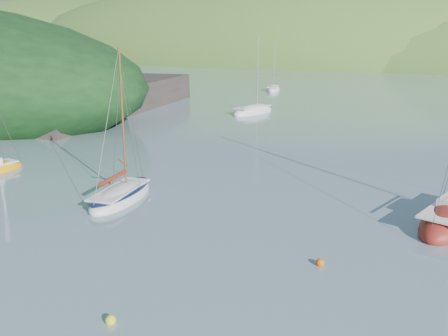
% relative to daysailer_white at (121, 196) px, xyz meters
% --- Properties ---
extents(ground, '(700.00, 700.00, 0.00)m').
position_rel_daysailer_white_xyz_m(ground, '(5.12, -7.83, -0.22)').
color(ground, slate).
rests_on(ground, ground).
extents(shoreline_hills, '(690.00, 135.00, 56.00)m').
position_rel_daysailer_white_xyz_m(shoreline_hills, '(-4.54, 164.59, -0.22)').
color(shoreline_hills, '#2F6024').
rests_on(shoreline_hills, ground).
extents(daysailer_white, '(3.33, 6.50, 9.52)m').
position_rel_daysailer_white_xyz_m(daysailer_white, '(0.00, 0.00, 0.00)').
color(daysailer_white, silver).
rests_on(daysailer_white, ground).
extents(distant_sloop_a, '(4.06, 7.38, 9.99)m').
position_rel_daysailer_white_xyz_m(distant_sloop_a, '(-6.49, 33.91, -0.04)').
color(distant_sloop_a, silver).
rests_on(distant_sloop_a, ground).
extents(distant_sloop_c, '(3.83, 6.68, 9.02)m').
position_rel_daysailer_white_xyz_m(distant_sloop_c, '(-13.67, 58.55, -0.06)').
color(distant_sloop_c, silver).
rests_on(distant_sloop_c, ground).
extents(mooring_buoys, '(22.40, 13.48, 0.48)m').
position_rel_daysailer_white_xyz_m(mooring_buoys, '(6.46, -3.47, -0.10)').
color(mooring_buoys, '#D4E81A').
rests_on(mooring_buoys, ground).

